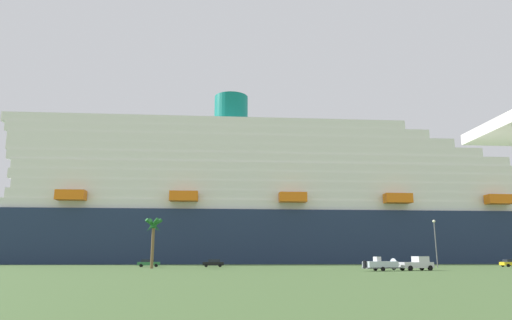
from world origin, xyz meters
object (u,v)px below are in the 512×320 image
object	(u,v)px
cruise_ship	(325,208)
palm_tree	(153,229)
pickup_truck	(417,264)
parked_car_green_wagon	(149,263)
street_lamp	(435,237)
parked_car_black_coupe	(213,263)
parked_car_yellow_taxi	(512,263)
small_boat_on_trailer	(384,265)

from	to	relation	value
cruise_ship	palm_tree	distance (m)	75.25
pickup_truck	parked_car_green_wagon	world-z (taller)	pickup_truck
palm_tree	parked_car_green_wagon	size ratio (longest dim) A/B	1.99
pickup_truck	palm_tree	xyz separation A→B (m)	(-42.19, 19.44, 6.15)
street_lamp	parked_car_green_wagon	xyz separation A→B (m)	(-56.55, 16.68, -5.14)
pickup_truck	street_lamp	world-z (taller)	street_lamp
palm_tree	street_lamp	size ratio (longest dim) A/B	0.99
street_lamp	parked_car_green_wagon	distance (m)	59.18
parked_car_black_coupe	street_lamp	bearing A→B (deg)	-18.31
street_lamp	parked_car_black_coupe	bearing A→B (deg)	161.69
pickup_truck	palm_tree	size ratio (longest dim) A/B	0.63
pickup_truck	palm_tree	world-z (taller)	palm_tree
parked_car_black_coupe	palm_tree	bearing A→B (deg)	-139.91
pickup_truck	street_lamp	distance (m)	20.79
palm_tree	street_lamp	distance (m)	55.32
cruise_ship	parked_car_green_wagon	size ratio (longest dim) A/B	56.96
pickup_truck	palm_tree	bearing A→B (deg)	155.26
cruise_ship	pickup_truck	xyz separation A→B (m)	(-9.52, -73.11, -16.58)
parked_car_yellow_taxi	parked_car_black_coupe	xyz separation A→B (m)	(-63.11, 9.58, -0.00)
palm_tree	parked_car_green_wagon	distance (m)	14.29
pickup_truck	parked_car_green_wagon	size ratio (longest dim) A/B	1.25
pickup_truck	small_boat_on_trailer	world-z (taller)	pickup_truck
small_boat_on_trailer	parked_car_black_coupe	xyz separation A→B (m)	(-24.01, 30.70, -0.13)
pickup_truck	small_boat_on_trailer	distance (m)	6.07
parked_car_yellow_taxi	parked_car_black_coupe	world-z (taller)	same
street_lamp	parked_car_black_coupe	distance (m)	45.56
pickup_truck	parked_car_yellow_taxi	xyz separation A→B (m)	(33.11, 20.12, -0.21)
parked_car_yellow_taxi	parked_car_green_wagon	bearing A→B (deg)	171.08
small_boat_on_trailer	street_lamp	world-z (taller)	street_lamp
parked_car_green_wagon	parked_car_black_coupe	world-z (taller)	same
parked_car_yellow_taxi	palm_tree	bearing A→B (deg)	-179.48
street_lamp	parked_car_black_coupe	world-z (taller)	street_lamp
pickup_truck	parked_car_yellow_taxi	size ratio (longest dim) A/B	1.22
street_lamp	parked_car_yellow_taxi	distance (m)	21.30
parked_car_yellow_taxi	parked_car_black_coupe	size ratio (longest dim) A/B	1.06
street_lamp	cruise_ship	bearing A→B (deg)	93.43
parked_car_green_wagon	parked_car_black_coupe	bearing A→B (deg)	-10.29
pickup_truck	small_boat_on_trailer	size ratio (longest dim) A/B	0.81
small_boat_on_trailer	street_lamp	bearing A→B (deg)	41.01
parked_car_green_wagon	palm_tree	bearing A→B (deg)	-83.78
parked_car_green_wagon	street_lamp	bearing A→B (deg)	-16.44
cruise_ship	small_boat_on_trailer	distance (m)	77.53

